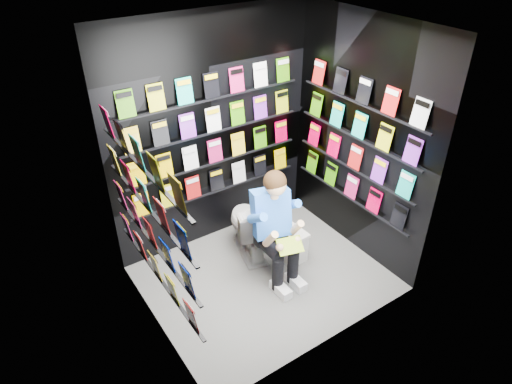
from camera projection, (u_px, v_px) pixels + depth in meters
floor at (265, 278)px, 4.91m from camera, size 2.40×2.40×0.00m
ceiling at (268, 28)px, 3.52m from camera, size 2.40×2.40×0.00m
wall_back at (213, 135)px, 4.91m from camera, size 2.40×0.04×2.60m
wall_front at (340, 228)px, 3.52m from camera, size 2.40×0.04×2.60m
wall_left at (143, 216)px, 3.65m from camera, size 0.04×2.00×2.60m
wall_right at (360, 141)px, 4.78m from camera, size 0.04×2.00×2.60m
comics_back at (214, 135)px, 4.89m from camera, size 2.10×0.06×1.37m
comics_left at (147, 214)px, 3.66m from camera, size 0.06×1.70×1.37m
comics_right at (358, 142)px, 4.76m from camera, size 0.06×1.70×1.37m
toilet at (249, 226)px, 5.09m from camera, size 0.61×0.84×0.73m
longbox at (287, 243)px, 5.15m from camera, size 0.27×0.45×0.33m
longbox_lid at (288, 230)px, 5.05m from camera, size 0.29×0.48×0.03m
reader at (270, 213)px, 4.61m from camera, size 0.69×0.86×1.38m
held_comic at (290, 246)px, 4.46m from camera, size 0.29×0.21×0.11m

